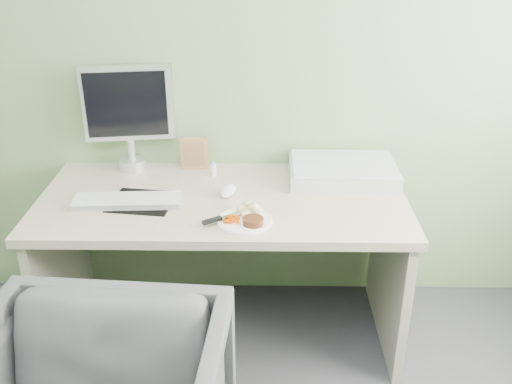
{
  "coord_description": "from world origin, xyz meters",
  "views": [
    {
      "loc": [
        0.18,
        -0.59,
        1.84
      ],
      "look_at": [
        0.15,
        1.5,
        0.82
      ],
      "focal_mm": 40.0,
      "sensor_mm": 36.0,
      "label": 1
    }
  ],
  "objects_px": {
    "plate": "(245,221)",
    "monitor": "(128,112)",
    "scanner": "(343,172)",
    "desk": "(224,234)"
  },
  "relations": [
    {
      "from": "desk",
      "to": "plate",
      "type": "distance_m",
      "value": 0.31
    },
    {
      "from": "plate",
      "to": "scanner",
      "type": "height_order",
      "value": "scanner"
    },
    {
      "from": "monitor",
      "to": "desk",
      "type": "bearing_deg",
      "value": -42.65
    },
    {
      "from": "desk",
      "to": "scanner",
      "type": "distance_m",
      "value": 0.62
    },
    {
      "from": "scanner",
      "to": "monitor",
      "type": "relative_size",
      "value": 0.98
    },
    {
      "from": "plate",
      "to": "scanner",
      "type": "bearing_deg",
      "value": 43.59
    },
    {
      "from": "monitor",
      "to": "scanner",
      "type": "bearing_deg",
      "value": -14.74
    },
    {
      "from": "scanner",
      "to": "monitor",
      "type": "xyz_separation_m",
      "value": [
        -0.99,
        0.12,
        0.24
      ]
    },
    {
      "from": "plate",
      "to": "monitor",
      "type": "height_order",
      "value": "monitor"
    },
    {
      "from": "scanner",
      "to": "desk",
      "type": "bearing_deg",
      "value": -159.51
    }
  ]
}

